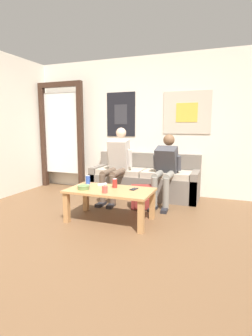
% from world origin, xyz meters
% --- Properties ---
extents(ground_plane, '(18.00, 18.00, 0.00)m').
position_xyz_m(ground_plane, '(0.00, 0.00, 0.00)').
color(ground_plane, brown).
extents(wall_back, '(10.00, 0.07, 2.55)m').
position_xyz_m(wall_back, '(0.00, 2.64, 1.28)').
color(wall_back, silver).
rests_on(wall_back, ground_plane).
extents(door_frame, '(1.00, 0.10, 2.15)m').
position_xyz_m(door_frame, '(-1.88, 2.42, 1.20)').
color(door_frame, '#382319').
rests_on(door_frame, ground_plane).
extents(couch, '(1.94, 0.66, 0.77)m').
position_xyz_m(couch, '(-0.06, 2.30, 0.28)').
color(couch, '#70665B').
rests_on(couch, ground_plane).
extents(coffee_table, '(1.15, 0.63, 0.44)m').
position_xyz_m(coffee_table, '(-0.13, 0.92, 0.36)').
color(coffee_table, '#B27F4C').
rests_on(coffee_table, ground_plane).
extents(person_seated_adult, '(0.47, 0.89, 1.25)m').
position_xyz_m(person_seated_adult, '(-0.45, 1.94, 0.67)').
color(person_seated_adult, brown).
rests_on(person_seated_adult, ground_plane).
extents(person_seated_teen, '(0.47, 0.88, 1.14)m').
position_xyz_m(person_seated_teen, '(0.40, 1.97, 0.63)').
color(person_seated_teen, gray).
rests_on(person_seated_teen, ground_plane).
extents(backpack, '(0.38, 0.33, 0.36)m').
position_xyz_m(backpack, '(0.12, 1.58, 0.17)').
color(backpack, maroon).
rests_on(backpack, ground_plane).
extents(ceramic_bowl, '(0.17, 0.17, 0.06)m').
position_xyz_m(ceramic_bowl, '(-0.46, 0.79, 0.47)').
color(ceramic_bowl, '#607F47').
rests_on(ceramic_bowl, coffee_table).
extents(pillar_candle, '(0.07, 0.07, 0.10)m').
position_xyz_m(pillar_candle, '(-0.11, 0.72, 0.48)').
color(pillar_candle, '#B24C42').
rests_on(pillar_candle, coffee_table).
extents(drink_can_blue, '(0.07, 0.07, 0.12)m').
position_xyz_m(drink_can_blue, '(-0.57, 1.11, 0.50)').
color(drink_can_blue, '#28479E').
rests_on(drink_can_blue, coffee_table).
extents(drink_can_red, '(0.07, 0.07, 0.12)m').
position_xyz_m(drink_can_red, '(-0.11, 1.03, 0.50)').
color(drink_can_red, maroon).
rests_on(drink_can_red, coffee_table).
extents(game_controller_near_left, '(0.10, 0.14, 0.03)m').
position_xyz_m(game_controller_near_left, '(-0.34, 1.12, 0.45)').
color(game_controller_near_left, white).
rests_on(game_controller_near_left, coffee_table).
extents(game_controller_near_right, '(0.14, 0.11, 0.03)m').
position_xyz_m(game_controller_near_right, '(-0.56, 0.97, 0.45)').
color(game_controller_near_right, white).
rests_on(game_controller_near_right, coffee_table).
extents(cell_phone, '(0.09, 0.14, 0.01)m').
position_xyz_m(cell_phone, '(0.17, 1.03, 0.44)').
color(cell_phone, black).
rests_on(cell_phone, coffee_table).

